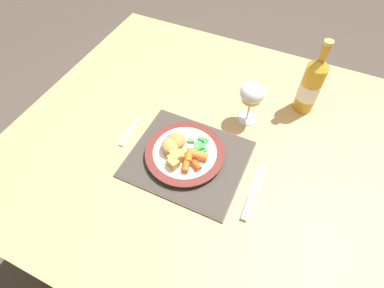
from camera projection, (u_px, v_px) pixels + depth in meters
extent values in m
plane|color=#4C4238|center=(199.00, 227.00, 1.54)|extent=(6.00, 6.00, 0.00)
cube|color=tan|center=(203.00, 142.00, 0.96)|extent=(1.19, 1.08, 0.04)
cube|color=tan|center=(17.00, 247.00, 1.12)|extent=(0.06, 0.06, 0.70)
cube|color=tan|center=(147.00, 87.00, 1.66)|extent=(0.06, 0.06, 0.70)
cube|color=tan|center=(349.00, 154.00, 1.38)|extent=(0.06, 0.06, 0.70)
cube|color=brown|center=(188.00, 159.00, 0.89)|extent=(0.34, 0.29, 0.01)
cube|color=#3C352E|center=(188.00, 158.00, 0.89)|extent=(0.33, 0.28, 0.00)
cylinder|color=white|center=(185.00, 154.00, 0.89)|extent=(0.19, 0.19, 0.01)
cylinder|color=maroon|center=(185.00, 152.00, 0.88)|extent=(0.24, 0.24, 0.01)
cylinder|color=white|center=(185.00, 152.00, 0.88)|extent=(0.19, 0.19, 0.00)
ellipsoid|color=tan|center=(171.00, 145.00, 0.87)|extent=(0.06, 0.07, 0.04)
ellipsoid|color=#B77F3D|center=(175.00, 141.00, 0.88)|extent=(0.08, 0.08, 0.04)
cube|color=#338438|center=(205.00, 142.00, 0.90)|extent=(0.01, 0.02, 0.01)
cube|color=#338438|center=(201.00, 155.00, 0.87)|extent=(0.03, 0.02, 0.01)
cube|color=#338438|center=(198.00, 149.00, 0.87)|extent=(0.03, 0.03, 0.01)
cube|color=green|center=(201.00, 146.00, 0.88)|extent=(0.03, 0.02, 0.01)
cube|color=green|center=(199.00, 143.00, 0.89)|extent=(0.03, 0.03, 0.01)
cube|color=green|center=(199.00, 142.00, 0.90)|extent=(0.02, 0.02, 0.01)
cube|color=#4CA84C|center=(197.00, 145.00, 0.88)|extent=(0.01, 0.02, 0.01)
cube|color=green|center=(201.00, 139.00, 0.90)|extent=(0.02, 0.01, 0.01)
cube|color=#338438|center=(204.00, 151.00, 0.88)|extent=(0.02, 0.02, 0.01)
cube|color=#4CA84C|center=(191.00, 141.00, 0.90)|extent=(0.02, 0.02, 0.01)
cube|color=#338438|center=(197.00, 150.00, 0.88)|extent=(0.02, 0.02, 0.01)
cylinder|color=orange|center=(199.00, 156.00, 0.86)|extent=(0.05, 0.03, 0.02)
cylinder|color=orange|center=(185.00, 154.00, 0.87)|extent=(0.04, 0.03, 0.02)
cylinder|color=#CC5119|center=(196.00, 165.00, 0.84)|extent=(0.04, 0.03, 0.02)
cylinder|color=orange|center=(186.00, 166.00, 0.84)|extent=(0.03, 0.04, 0.02)
cylinder|color=orange|center=(189.00, 156.00, 0.86)|extent=(0.04, 0.05, 0.02)
cube|color=silver|center=(127.00, 136.00, 0.95)|extent=(0.02, 0.08, 0.01)
cube|color=silver|center=(134.00, 124.00, 0.98)|extent=(0.01, 0.02, 0.01)
cube|color=silver|center=(139.00, 121.00, 0.99)|extent=(0.00, 0.02, 0.00)
cube|color=silver|center=(138.00, 120.00, 0.99)|extent=(0.00, 0.02, 0.00)
cube|color=silver|center=(137.00, 120.00, 0.99)|extent=(0.00, 0.02, 0.00)
cube|color=silver|center=(135.00, 120.00, 0.99)|extent=(0.00, 0.02, 0.00)
cube|color=silver|center=(257.00, 182.00, 0.85)|extent=(0.02, 0.11, 0.00)
cube|color=#B2B2B7|center=(247.00, 209.00, 0.79)|extent=(0.02, 0.07, 0.01)
cylinder|color=silver|center=(247.00, 118.00, 0.99)|extent=(0.06, 0.06, 0.00)
cylinder|color=silver|center=(249.00, 109.00, 0.96)|extent=(0.01, 0.01, 0.08)
ellipsoid|color=silver|center=(252.00, 92.00, 0.90)|extent=(0.08, 0.08, 0.06)
cylinder|color=#EACC66|center=(252.00, 96.00, 0.91)|extent=(0.06, 0.06, 0.03)
cylinder|color=gold|center=(310.00, 88.00, 0.96)|extent=(0.07, 0.07, 0.17)
cone|color=gold|center=(320.00, 63.00, 0.88)|extent=(0.07, 0.07, 0.03)
cylinder|color=gold|center=(325.00, 51.00, 0.85)|extent=(0.02, 0.02, 0.05)
cylinder|color=#BFB74C|center=(329.00, 43.00, 0.82)|extent=(0.03, 0.03, 0.01)
cylinder|color=white|center=(309.00, 90.00, 0.96)|extent=(0.07, 0.07, 0.06)
cube|color=#E5BC66|center=(184.00, 151.00, 0.87)|extent=(0.02, 0.03, 0.02)
cube|color=gold|center=(173.00, 164.00, 0.84)|extent=(0.04, 0.03, 0.03)
cube|color=gold|center=(179.00, 156.00, 0.86)|extent=(0.04, 0.04, 0.03)
cube|color=#E5BC66|center=(173.00, 157.00, 0.86)|extent=(0.03, 0.03, 0.02)
cube|color=gold|center=(176.00, 156.00, 0.85)|extent=(0.04, 0.04, 0.03)
cube|color=#DBB256|center=(174.00, 159.00, 0.85)|extent=(0.04, 0.04, 0.03)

